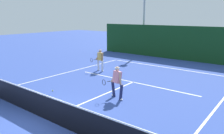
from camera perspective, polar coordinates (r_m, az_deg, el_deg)
The scene contains 10 objects.
ground_plane at distance 9.41m, azimuth -16.62°, elevation -12.69°, with size 80.00×80.00×0.00m, color #324BA0.
court_line_baseline_far at distance 18.02m, azimuth 13.91°, elevation -0.15°, with size 10.10×0.10×0.01m, color white.
court_line_service at distance 13.79m, azimuth 5.39°, elevation -3.86°, with size 8.23×0.10×0.01m, color white.
court_line_centre at distance 11.37m, azimuth -3.35°, elevation -7.55°, with size 0.10×6.40×0.01m, color white.
tennis_net at distance 9.20m, azimuth -16.84°, elevation -9.70°, with size 11.07×0.09×1.09m.
player_near at distance 10.85m, azimuth 1.27°, elevation -3.61°, with size 1.04×0.83×1.62m.
player_far at distance 16.28m, azimuth -3.08°, elevation 2.00°, with size 0.92×0.86×1.61m.
tennis_ball at distance 12.53m, azimuth -14.97°, elevation -5.87°, with size 0.07×0.07×0.07m, color #D1E033.
back_fence_windscreen at distance 21.19m, azimuth 18.33°, elevation 5.77°, with size 18.21×0.12×3.11m, color #143E1B.
light_pole at distance 24.42m, azimuth 8.25°, elevation 14.19°, with size 0.55×0.44×7.39m.
Camera 1 is at (7.05, -4.78, 4.00)m, focal length 35.67 mm.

